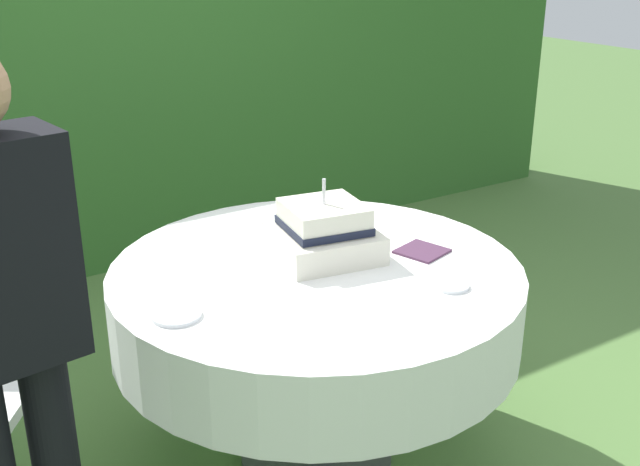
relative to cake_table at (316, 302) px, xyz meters
The scene contains 9 objects.
ground_plane 0.64m from the cake_table, ahead, with size 20.00×20.00×0.00m, color #547A3D.
foliage_hedge 2.39m from the cake_table, 90.00° to the left, with size 6.54×0.56×2.48m, color #336628.
cake_table is the anchor object (origin of this frame).
wedding_cake 0.24m from the cake_table, 40.75° to the left, with size 0.38×0.38×0.27m.
serving_plate_near 0.56m from the cake_table, behind, with size 0.15×0.15×0.01m, color white.
serving_plate_far 0.44m from the cake_table, 76.94° to the left, with size 0.12×0.12×0.01m, color white.
serving_plate_left 0.47m from the cake_table, 53.98° to the right, with size 0.11×0.11×0.01m, color white.
napkin_stack 0.41m from the cake_table, 14.98° to the right, with size 0.15×0.15×0.01m, color #4C2D47.
standing_person 1.09m from the cake_table, 167.40° to the right, with size 0.38×0.25×1.60m.
Camera 1 is at (-1.25, -1.98, 1.81)m, focal length 43.39 mm.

